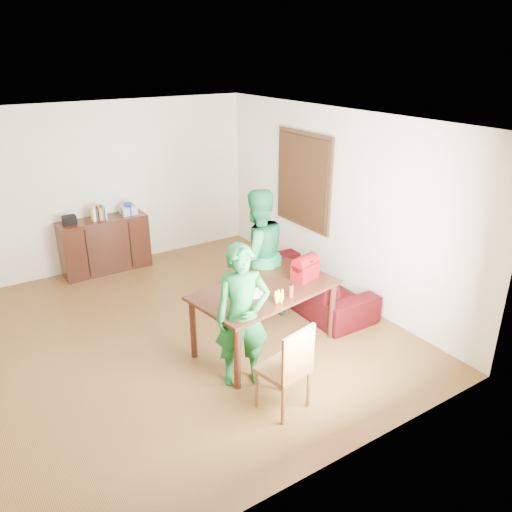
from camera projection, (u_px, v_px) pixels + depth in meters
room at (174, 236)px, 6.12m from camera, size 5.20×5.70×2.90m
table at (265, 296)px, 5.95m from camera, size 1.85×1.23×0.81m
chair at (284, 384)px, 5.06m from camera, size 0.52×0.51×0.98m
person_near at (242, 316)px, 5.28m from camera, size 0.70×0.59×1.62m
person_far at (257, 255)px, 6.62m from camera, size 0.91×0.72×1.80m
laptop at (251, 292)px, 5.73m from camera, size 0.33×0.26×0.21m
bananas at (279, 300)px, 5.56m from camera, size 0.19×0.15×0.06m
bottle at (291, 290)px, 5.67m from camera, size 0.06×0.06×0.17m
red_bag at (305, 270)px, 6.10m from camera, size 0.37×0.27×0.25m
sofa at (311, 283)px, 7.22m from camera, size 0.83×2.06×0.60m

